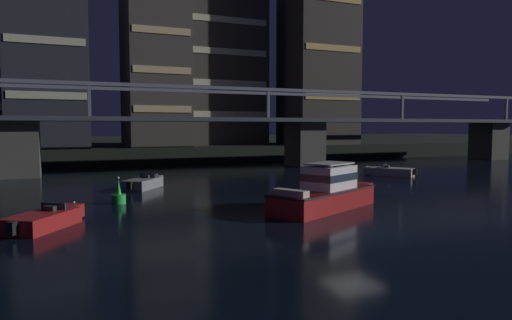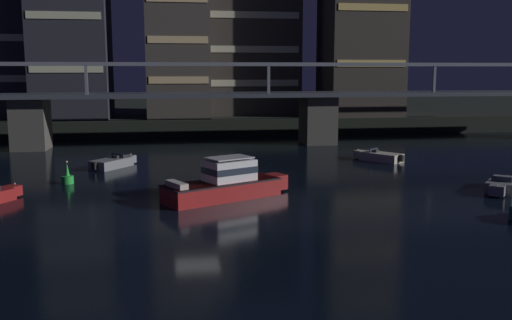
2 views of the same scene
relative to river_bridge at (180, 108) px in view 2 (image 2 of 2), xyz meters
name	(u,v)px [view 2 (image 2 of 2)]	position (x,y,z in m)	size (l,w,h in m)	color
ground_plane	(197,223)	(0.00, -33.49, -4.35)	(400.00, 400.00, 0.00)	black
far_riverbank	(173,109)	(0.00, 48.01, -3.25)	(240.00, 80.00, 2.20)	black
river_bridge	(180,108)	(0.00, 0.00, 0.00)	(102.53, 6.40, 9.38)	#4C4944
tower_west_low	(1,18)	(-23.19, 18.50, 11.13)	(10.55, 8.32, 26.87)	#282833
tower_central	(177,21)	(0.22, 14.76, 10.71)	(8.29, 10.24, 26.02)	#423D38
tower_east_tall	(248,33)	(10.44, 18.24, 9.46)	(13.95, 9.41, 23.52)	#38332D
cabin_cruiser_near_left	(226,183)	(2.32, -27.40, -3.30)	(9.09, 6.01, 2.79)	maroon
speedboat_mid_left	(379,157)	(18.42, -13.72, -3.94)	(4.00, 4.68, 1.16)	beige
speedboat_mid_center	(113,163)	(-6.29, -13.53, -3.94)	(3.96, 4.71, 1.16)	gray
speedboat_mid_right	(502,185)	(22.06, -28.23, -3.94)	(4.20, 4.55, 1.16)	gray
channel_buoy	(68,177)	(-9.09, -20.48, -3.88)	(0.90, 0.90, 1.76)	green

